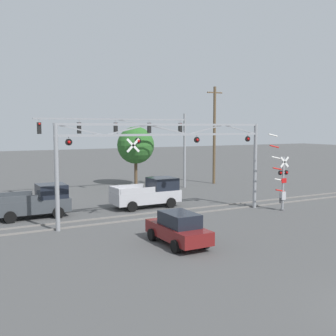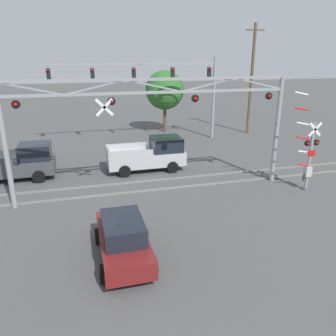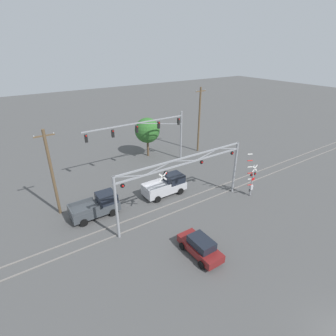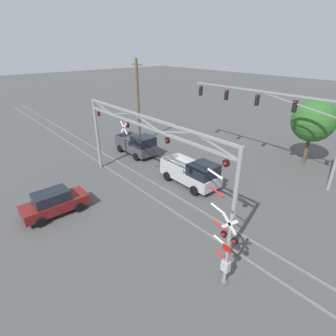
# 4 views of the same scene
# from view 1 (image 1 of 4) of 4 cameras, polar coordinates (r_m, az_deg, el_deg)

# --- Properties ---
(rail_track_near) EXTENTS (80.00, 0.08, 0.10)m
(rail_track_near) POSITION_cam_1_polar(r_m,az_deg,el_deg) (27.58, -0.22, -6.55)
(rail_track_near) COLOR gray
(rail_track_near) RESTS_ON ground_plane
(rail_track_far) EXTENTS (80.00, 0.08, 0.10)m
(rail_track_far) POSITION_cam_1_polar(r_m,az_deg,el_deg) (28.82, -1.59, -6.02)
(rail_track_far) COLOR gray
(rail_track_far) RESTS_ON ground_plane
(crossing_gantry) EXTENTS (14.48, 0.28, 6.06)m
(crossing_gantry) POSITION_cam_1_polar(r_m,az_deg,el_deg) (26.75, 0.03, 2.32)
(crossing_gantry) COLOR gray
(crossing_gantry) RESTS_ON ground_plane
(crossing_signal_mast) EXTENTS (1.87, 0.35, 5.41)m
(crossing_signal_mast) POSITION_cam_1_polar(r_m,az_deg,el_deg) (30.39, 15.18, -2.02)
(crossing_signal_mast) COLOR gray
(crossing_signal_mast) RESTS_ON ground_plane
(traffic_signal_span) EXTENTS (14.21, 0.39, 7.11)m
(traffic_signal_span) POSITION_cam_1_polar(r_m,az_deg,el_deg) (38.33, -3.31, 4.55)
(traffic_signal_span) COLOR gray
(traffic_signal_span) RESTS_ON ground_plane
(pickup_truck_lead) EXTENTS (4.94, 2.30, 2.10)m
(pickup_truck_lead) POSITION_cam_1_polar(r_m,az_deg,el_deg) (30.85, -2.52, -3.45)
(pickup_truck_lead) COLOR #B7B7BC
(pickup_truck_lead) RESTS_ON ground_plane
(pickup_truck_following) EXTENTS (4.71, 2.30, 2.10)m
(pickup_truck_following) POSITION_cam_1_polar(r_m,az_deg,el_deg) (28.67, -17.45, -4.40)
(pickup_truck_following) COLOR #3D4247
(pickup_truck_following) RESTS_ON ground_plane
(sedan_waiting) EXTENTS (1.90, 4.09, 1.64)m
(sedan_waiting) POSITION_cam_1_polar(r_m,az_deg,el_deg) (21.15, 1.40, -8.19)
(sedan_waiting) COLOR maroon
(sedan_waiting) RESTS_ON ground_plane
(utility_pole_right) EXTENTS (1.80, 0.28, 9.91)m
(utility_pole_right) POSITION_cam_1_polar(r_m,az_deg,el_deg) (43.49, 6.30, 4.59)
(utility_pole_right) COLOR brown
(utility_pole_right) RESTS_ON ground_plane
(background_tree_beyond_span) EXTENTS (3.69, 3.69, 5.88)m
(background_tree_beyond_span) POSITION_cam_1_polar(r_m,az_deg,el_deg) (42.05, -4.41, 3.08)
(background_tree_beyond_span) COLOR brown
(background_tree_beyond_span) RESTS_ON ground_plane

